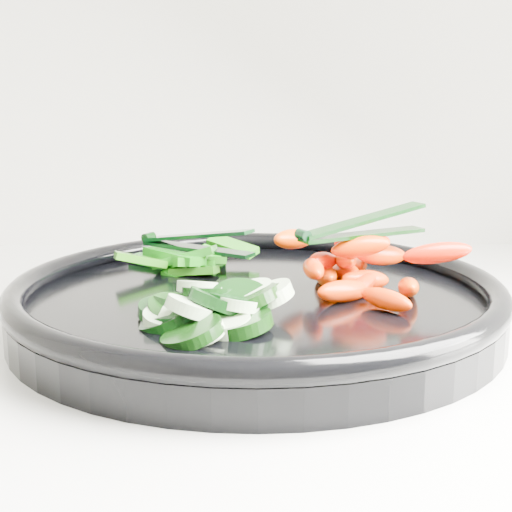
{
  "coord_description": "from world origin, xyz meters",
  "views": [
    {
      "loc": [
        -0.54,
        1.15,
        1.1
      ],
      "look_at": [
        -0.54,
        1.68,
        0.99
      ],
      "focal_mm": 50.0,
      "sensor_mm": 36.0,
      "label": 1
    }
  ],
  "objects": [
    {
      "name": "veggie_tray",
      "position": [
        -0.54,
        1.68,
        0.95
      ],
      "size": [
        0.42,
        0.42,
        0.04
      ],
      "color": "black",
      "rests_on": "counter"
    },
    {
      "name": "cucumber_pile",
      "position": [
        -0.57,
        1.61,
        0.96
      ],
      "size": [
        0.12,
        0.12,
        0.04
      ],
      "color": "black",
      "rests_on": "veggie_tray"
    },
    {
      "name": "carrot_pile",
      "position": [
        -0.46,
        1.7,
        0.97
      ],
      "size": [
        0.15,
        0.16,
        0.05
      ],
      "color": "#E53900",
      "rests_on": "veggie_tray"
    },
    {
      "name": "pepper_pile",
      "position": [
        -0.59,
        1.76,
        0.96
      ],
      "size": [
        0.12,
        0.09,
        0.04
      ],
      "color": "#176E0A",
      "rests_on": "veggie_tray"
    },
    {
      "name": "tong_carrot",
      "position": [
        -0.46,
        1.69,
        1.0
      ],
      "size": [
        0.11,
        0.06,
        0.02
      ],
      "color": "black",
      "rests_on": "carrot_pile"
    },
    {
      "name": "tong_pepper",
      "position": [
        -0.59,
        1.76,
        0.98
      ],
      "size": [
        0.1,
        0.07,
        0.02
      ],
      "color": "black",
      "rests_on": "pepper_pile"
    }
  ]
}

